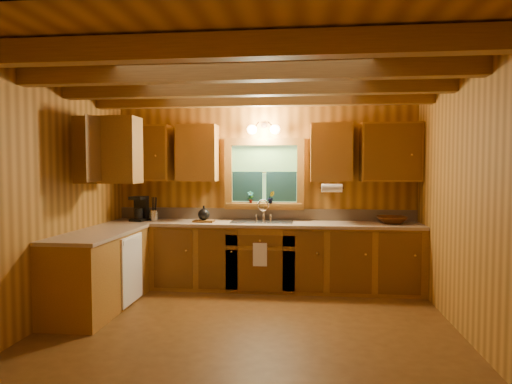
{
  "coord_description": "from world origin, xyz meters",
  "views": [
    {
      "loc": [
        0.57,
        -4.39,
        1.62
      ],
      "look_at": [
        0.0,
        0.8,
        1.35
      ],
      "focal_mm": 31.39,
      "sensor_mm": 36.0,
      "label": 1
    }
  ],
  "objects_px": {
    "sink": "(262,225)",
    "wicker_basket": "(392,220)",
    "cutting_board": "(204,221)",
    "coffee_maker": "(140,209)"
  },
  "relations": [
    {
      "from": "coffee_maker",
      "to": "wicker_basket",
      "type": "height_order",
      "value": "coffee_maker"
    },
    {
      "from": "coffee_maker",
      "to": "cutting_board",
      "type": "distance_m",
      "value": 0.93
    },
    {
      "from": "sink",
      "to": "cutting_board",
      "type": "relative_size",
      "value": 2.99
    },
    {
      "from": "sink",
      "to": "wicker_basket",
      "type": "bearing_deg",
      "value": 0.6
    },
    {
      "from": "wicker_basket",
      "to": "coffee_maker",
      "type": "bearing_deg",
      "value": -179.44
    },
    {
      "from": "coffee_maker",
      "to": "wicker_basket",
      "type": "xyz_separation_m",
      "value": [
        3.42,
        0.03,
        -0.12
      ]
    },
    {
      "from": "cutting_board",
      "to": "wicker_basket",
      "type": "xyz_separation_m",
      "value": [
        2.5,
        0.09,
        0.04
      ]
    },
    {
      "from": "sink",
      "to": "cutting_board",
      "type": "height_order",
      "value": "sink"
    },
    {
      "from": "wicker_basket",
      "to": "sink",
      "type": "bearing_deg",
      "value": -179.4
    },
    {
      "from": "cutting_board",
      "to": "wicker_basket",
      "type": "relative_size",
      "value": 0.7
    }
  ]
}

